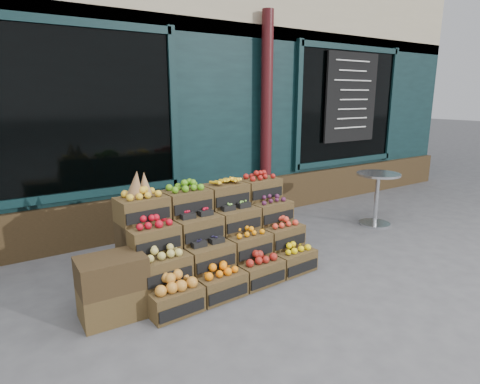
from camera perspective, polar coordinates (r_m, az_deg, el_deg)
ground at (r=4.55m, az=7.15°, el=-11.90°), size 60.00×60.00×0.00m
shop_facade at (r=8.64m, az=-15.89°, el=16.10°), size 12.00×6.24×4.80m
crate_display at (r=4.41m, az=-3.33°, el=-7.21°), size 2.04×1.08×1.25m
spare_crates at (r=3.83m, az=-17.67°, el=-12.79°), size 0.58×0.41×0.57m
bistro_table at (r=6.43m, az=18.89°, el=-0.12°), size 0.64×0.64×0.81m
shopkeeper at (r=6.20m, az=-26.26°, el=2.47°), size 0.69×0.49×1.80m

